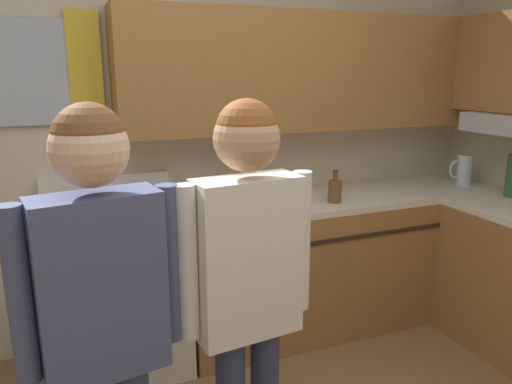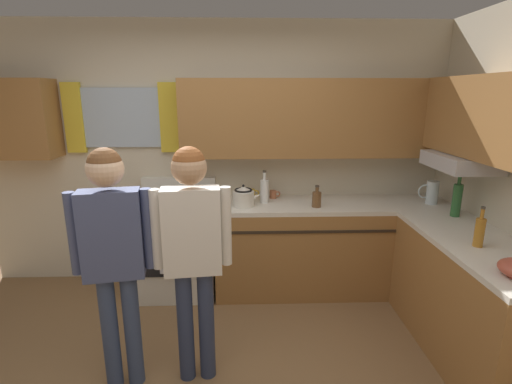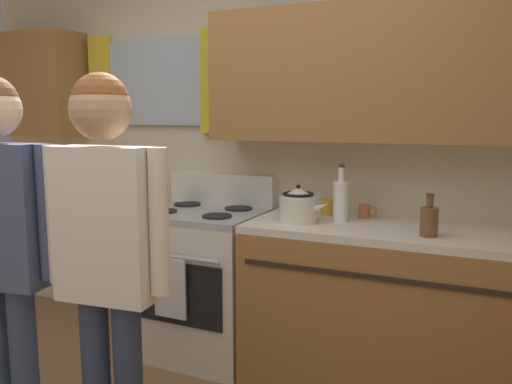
% 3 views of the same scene
% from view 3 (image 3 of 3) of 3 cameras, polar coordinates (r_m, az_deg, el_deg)
% --- Properties ---
extents(back_wall_unit, '(4.60, 0.42, 2.60)m').
position_cam_3_polar(back_wall_unit, '(3.14, 3.65, 8.20)').
color(back_wall_unit, beige).
rests_on(back_wall_unit, ground).
extents(stove_oven, '(0.74, 0.67, 1.10)m').
position_cam_3_polar(stove_oven, '(3.26, -5.91, -9.56)').
color(stove_oven, silver).
rests_on(stove_oven, ground).
extents(bottle_squat_brown, '(0.08, 0.08, 0.21)m').
position_cam_3_polar(bottle_squat_brown, '(2.58, 18.57, -3.00)').
color(bottle_squat_brown, brown).
rests_on(bottle_squat_brown, kitchen_counter_run).
extents(bottle_milk_white, '(0.08, 0.08, 0.31)m').
position_cam_3_polar(bottle_milk_white, '(2.82, 9.33, -0.87)').
color(bottle_milk_white, white).
rests_on(bottle_milk_white, kitchen_counter_run).
extents(mug_mustard_yellow, '(0.12, 0.08, 0.09)m').
position_cam_3_polar(mug_mustard_yellow, '(3.02, 7.96, -1.65)').
color(mug_mustard_yellow, gold).
rests_on(mug_mustard_yellow, kitchen_counter_run).
extents(cup_terracotta, '(0.11, 0.07, 0.08)m').
position_cam_3_polar(cup_terracotta, '(2.95, 11.95, -2.10)').
color(cup_terracotta, '#B76642').
rests_on(cup_terracotta, kitchen_counter_run).
extents(stovetop_kettle, '(0.27, 0.20, 0.21)m').
position_cam_3_polar(stovetop_kettle, '(2.77, 4.70, -1.45)').
color(stovetop_kettle, silver).
rests_on(stovetop_kettle, kitchen_counter_run).
extents(adult_left, '(0.50, 0.22, 1.62)m').
position_cam_3_polar(adult_left, '(2.27, -26.38, -3.85)').
color(adult_left, '#38476B').
rests_on(adult_left, ground).
extents(adult_in_plaid, '(0.50, 0.22, 1.62)m').
position_cam_3_polar(adult_in_plaid, '(1.96, -16.18, -5.17)').
color(adult_in_plaid, '#2D3856').
rests_on(adult_in_plaid, ground).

